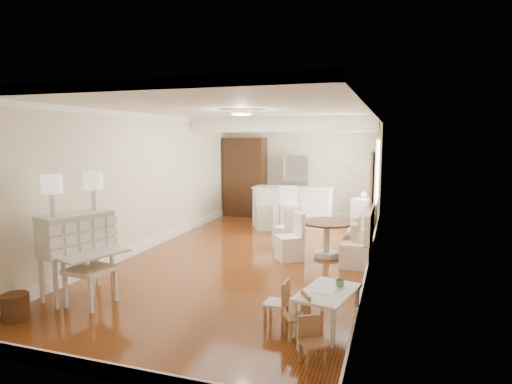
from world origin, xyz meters
The scene contains 20 objects.
room centered at (0.04, 0.32, 1.98)m, with size 9.00×9.04×2.82m.
secretary_bureau centered at (-1.70, -2.78, 0.62)m, with size 0.97×0.99×1.24m, color silver.
gustavian_armchair centered at (-1.34, -2.96, 0.51)m, with size 0.59×0.59×1.03m, color silver.
wicker_basket centered at (-1.91, -3.69, 0.17)m, with size 0.34×0.34×0.34m, color #53311A.
kids_table centered at (1.90, -2.70, 0.24)m, with size 0.57×0.94×0.47m, color white.
kids_chair_a centered at (1.60, -3.07, 0.27)m, with size 0.26×0.26×0.54m, color #A87A4C.
kids_chair_b centered at (1.29, -2.80, 0.29)m, with size 0.28×0.28×0.58m, color #A8774C.
kids_chair_c centered at (1.89, -3.61, 0.25)m, with size 0.24×0.24×0.50m, color #9F7048.
banquette centered at (1.99, 0.50, 0.49)m, with size 0.52×1.60×0.98m, color silver.
dining_table centered at (1.40, 0.46, 0.35)m, with size 1.02×1.02×0.70m, color #4D2F18.
slip_chair_near centered at (0.77, 0.01, 0.45)m, with size 0.43×0.45×0.91m, color white.
slip_chair_far centered at (0.47, 0.93, 0.43)m, with size 0.41×0.43×0.87m, color white.
breakfast_counter centered at (0.10, 3.10, 0.52)m, with size 2.05×0.65×1.03m, color white.
bar_stool_left centered at (-0.50, 2.49, 0.50)m, with size 0.40×0.40×1.00m, color silver.
bar_stool_right centered at (0.22, 2.22, 0.57)m, with size 0.46×0.46×1.14m, color silver.
pantry_cabinet centered at (-1.60, 4.18, 1.15)m, with size 1.20×0.60×2.30m, color #381E11.
fridge centered at (0.30, 4.15, 0.90)m, with size 0.75×0.65×1.80m, color silver.
sideboard centered at (1.91, 3.25, 0.41)m, with size 0.38×0.85×0.81m, color beige.
pencil_cup centered at (2.02, -2.51, 0.52)m, with size 0.11×0.11×0.09m, color #62A862.
branch_vase centered at (1.88, 3.29, 0.91)m, with size 0.19×0.19×0.20m, color white.
Camera 1 is at (2.62, -7.69, 2.30)m, focal length 30.00 mm.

